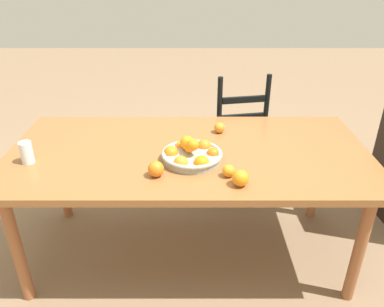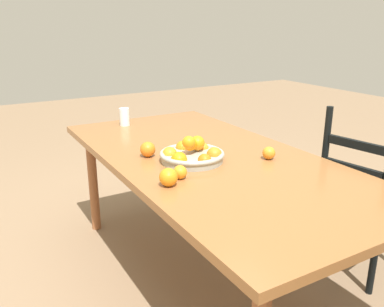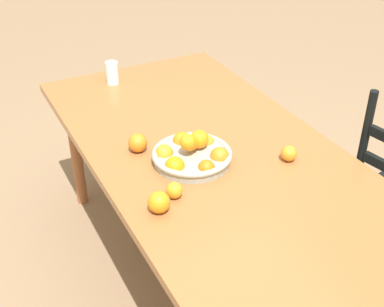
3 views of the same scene
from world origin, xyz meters
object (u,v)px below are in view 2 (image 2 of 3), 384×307
at_px(orange_loose_0, 269,153).
at_px(orange_loose_2, 180,172).
at_px(dining_table, 210,168).
at_px(drinking_glass, 124,117).
at_px(orange_loose_1, 148,149).
at_px(orange_loose_3, 168,177).
at_px(fruit_bowl, 192,154).
at_px(chair_near_window, 361,200).

bearing_deg(orange_loose_0, orange_loose_2, -88.80).
height_order(dining_table, orange_loose_2, orange_loose_2).
relative_size(orange_loose_2, drinking_glass, 0.53).
relative_size(orange_loose_1, orange_loose_3, 0.99).
distance_m(dining_table, orange_loose_3, 0.45).
relative_size(fruit_bowl, orange_loose_1, 4.08).
bearing_deg(orange_loose_0, drinking_glass, -159.84).
bearing_deg(orange_loose_0, orange_loose_1, -123.79).
xyz_separation_m(orange_loose_0, orange_loose_3, (0.06, -0.60, 0.01)).
height_order(orange_loose_3, drinking_glass, drinking_glass).
bearing_deg(fruit_bowl, orange_loose_2, -42.37).
relative_size(orange_loose_0, drinking_glass, 0.56).
relative_size(chair_near_window, orange_loose_2, 15.66).
height_order(chair_near_window, orange_loose_0, chair_near_window).
distance_m(fruit_bowl, drinking_glass, 0.85).
xyz_separation_m(orange_loose_0, orange_loose_1, (-0.34, -0.51, 0.01)).
relative_size(fruit_bowl, orange_loose_0, 4.96).
bearing_deg(orange_loose_3, dining_table, 124.08).
height_order(fruit_bowl, orange_loose_1, fruit_bowl).
bearing_deg(drinking_glass, dining_table, 9.71).
height_order(dining_table, orange_loose_0, orange_loose_0).
xyz_separation_m(chair_near_window, orange_loose_1, (-0.52, -1.05, 0.32)).
distance_m(orange_loose_2, drinking_glass, 1.04).
bearing_deg(orange_loose_3, chair_near_window, 84.32).
xyz_separation_m(chair_near_window, orange_loose_3, (-0.11, -1.14, 0.32)).
bearing_deg(orange_loose_1, dining_table, 60.90).
bearing_deg(orange_loose_2, orange_loose_3, -59.31).
xyz_separation_m(dining_table, fruit_bowl, (0.02, -0.12, 0.10)).
bearing_deg(fruit_bowl, orange_loose_3, -47.13).
bearing_deg(dining_table, orange_loose_1, -119.10).
bearing_deg(orange_loose_2, dining_table, 125.02).
bearing_deg(orange_loose_3, orange_loose_0, 95.70).
xyz_separation_m(orange_loose_2, orange_loose_3, (0.05, -0.08, 0.01)).
distance_m(orange_loose_0, orange_loose_1, 0.62).
xyz_separation_m(chair_near_window, orange_loose_2, (-0.16, -1.06, 0.32)).
bearing_deg(dining_table, orange_loose_3, -55.92).
relative_size(orange_loose_3, drinking_glass, 0.68).
relative_size(dining_table, orange_loose_2, 32.46).
bearing_deg(fruit_bowl, dining_table, 98.70).
bearing_deg(orange_loose_1, fruit_bowl, 42.83).
distance_m(chair_near_window, drinking_glass, 1.55).
bearing_deg(chair_near_window, orange_loose_3, 74.15).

